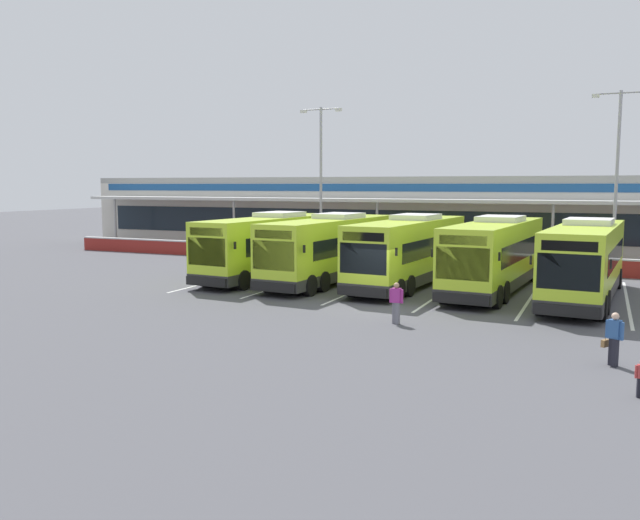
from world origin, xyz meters
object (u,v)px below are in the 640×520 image
(pedestrian_with_handbag, at_px, (614,338))
(lamp_post_west, at_px, (321,172))
(coach_bus_rightmost, at_px, (585,262))
(coach_bus_leftmost, at_px, (271,247))
(coach_bus_left_centre, at_px, (331,250))
(coach_bus_centre, at_px, (409,252))
(pedestrian_in_dark_coat, at_px, (396,302))
(coach_bus_right_centre, at_px, (495,256))
(lamp_post_centre, at_px, (617,170))

(pedestrian_with_handbag, bearing_deg, lamp_post_west, 130.13)
(coach_bus_rightmost, xyz_separation_m, lamp_post_west, (-18.60, 11.86, 4.50))
(coach_bus_rightmost, distance_m, pedestrian_with_handbag, 11.64)
(coach_bus_leftmost, height_order, lamp_post_west, lamp_post_west)
(coach_bus_rightmost, bearing_deg, pedestrian_with_handbag, -84.39)
(coach_bus_rightmost, relative_size, pedestrian_with_handbag, 7.60)
(lamp_post_west, bearing_deg, coach_bus_left_centre, -63.76)
(coach_bus_centre, bearing_deg, lamp_post_west, 132.46)
(coach_bus_rightmost, height_order, pedestrian_with_handbag, coach_bus_rightmost)
(coach_bus_left_centre, xyz_separation_m, pedestrian_with_handbag, (14.18, -12.15, -0.93))
(coach_bus_centre, bearing_deg, pedestrian_with_handbag, -51.99)
(coach_bus_leftmost, xyz_separation_m, pedestrian_in_dark_coat, (10.40, -9.30, -0.91))
(coach_bus_centre, distance_m, coach_bus_rightmost, 8.79)
(coach_bus_right_centre, xyz_separation_m, coach_bus_rightmost, (4.24, -0.99, 0.00))
(coach_bus_rightmost, relative_size, pedestrian_in_dark_coat, 7.60)
(coach_bus_leftmost, distance_m, coach_bus_rightmost, 16.94)
(pedestrian_with_handbag, bearing_deg, coach_bus_rightmost, 95.61)
(coach_bus_centre, height_order, lamp_post_centre, lamp_post_centre)
(coach_bus_leftmost, xyz_separation_m, coach_bus_left_centre, (3.87, -0.21, 0.00))
(coach_bus_right_centre, relative_size, pedestrian_in_dark_coat, 7.60)
(pedestrian_in_dark_coat, xyz_separation_m, lamp_post_centre, (7.82, 19.78, 5.42))
(coach_bus_left_centre, bearing_deg, lamp_post_centre, 36.67)
(coach_bus_centre, distance_m, lamp_post_west, 15.30)
(coach_bus_left_centre, xyz_separation_m, coach_bus_centre, (4.32, 0.47, 0.00))
(pedestrian_in_dark_coat, bearing_deg, lamp_post_centre, 68.43)
(coach_bus_right_centre, height_order, coach_bus_rightmost, same)
(coach_bus_left_centre, bearing_deg, pedestrian_with_handbag, -40.58)
(coach_bus_centre, bearing_deg, lamp_post_centre, 45.53)
(coach_bus_centre, relative_size, pedestrian_in_dark_coat, 7.60)
(coach_bus_left_centre, distance_m, pedestrian_in_dark_coat, 11.23)
(coach_bus_centre, height_order, pedestrian_in_dark_coat, coach_bus_centre)
(lamp_post_west, bearing_deg, lamp_post_centre, -1.64)
(pedestrian_with_handbag, bearing_deg, pedestrian_in_dark_coat, 158.21)
(pedestrian_in_dark_coat, bearing_deg, lamp_post_west, 120.70)
(coach_bus_rightmost, distance_m, pedestrian_in_dark_coat, 10.74)
(coach_bus_centre, distance_m, lamp_post_centre, 15.01)
(coach_bus_left_centre, xyz_separation_m, coach_bus_rightmost, (13.05, -0.60, 0.00))
(coach_bus_centre, bearing_deg, coach_bus_left_centre, -173.81)
(coach_bus_right_centre, bearing_deg, coach_bus_centre, 178.92)
(coach_bus_rightmost, distance_m, lamp_post_west, 22.52)
(lamp_post_centre, bearing_deg, coach_bus_left_centre, -143.33)
(coach_bus_left_centre, relative_size, coach_bus_centre, 1.00)
(coach_bus_centre, relative_size, lamp_post_centre, 1.12)
(coach_bus_right_centre, height_order, pedestrian_with_handbag, coach_bus_right_centre)
(coach_bus_leftmost, relative_size, coach_bus_right_centre, 1.00)
(coach_bus_left_centre, height_order, coach_bus_centre, same)
(coach_bus_leftmost, distance_m, lamp_post_west, 12.05)
(lamp_post_west, bearing_deg, pedestrian_with_handbag, -49.87)
(coach_bus_left_centre, distance_m, coach_bus_rightmost, 13.06)
(coach_bus_right_centre, height_order, pedestrian_in_dark_coat, coach_bus_right_centre)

